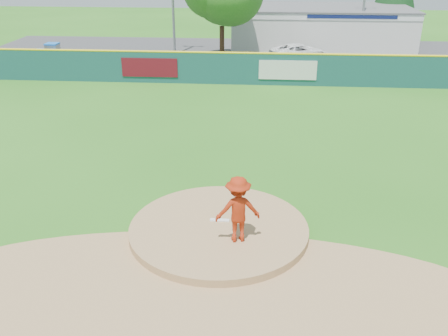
# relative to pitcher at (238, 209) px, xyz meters

# --- Properties ---
(ground) EXTENTS (120.00, 120.00, 0.00)m
(ground) POSITION_rel_pitcher_xyz_m (-0.62, 0.74, -1.25)
(ground) COLOR #286B19
(ground) RESTS_ON ground
(pitchers_mound) EXTENTS (5.50, 5.50, 0.50)m
(pitchers_mound) POSITION_rel_pitcher_xyz_m (-0.62, 0.74, -1.25)
(pitchers_mound) COLOR #9E774C
(pitchers_mound) RESTS_ON ground
(pitching_rubber) EXTENTS (0.60, 0.15, 0.04)m
(pitching_rubber) POSITION_rel_pitcher_xyz_m (-0.62, 1.04, -0.98)
(pitching_rubber) COLOR white
(pitching_rubber) RESTS_ON pitchers_mound
(infield_dirt_arc) EXTENTS (15.40, 15.40, 0.01)m
(infield_dirt_arc) POSITION_rel_pitcher_xyz_m (-0.62, -2.26, -1.25)
(infield_dirt_arc) COLOR #9E774C
(infield_dirt_arc) RESTS_ON ground
(parking_lot) EXTENTS (44.00, 16.00, 0.02)m
(parking_lot) POSITION_rel_pitcher_xyz_m (-0.62, 27.74, -1.24)
(parking_lot) COLOR #38383A
(parking_lot) RESTS_ON ground
(pitcher) EXTENTS (1.43, 1.02, 2.00)m
(pitcher) POSITION_rel_pitcher_xyz_m (0.00, 0.00, 0.00)
(pitcher) COLOR #A0250D
(pitcher) RESTS_ON pitchers_mound
(van) EXTENTS (4.90, 3.73, 1.24)m
(van) POSITION_rel_pitcher_xyz_m (3.28, 26.53, -0.61)
(van) COLOR white
(van) RESTS_ON parking_lot
(pool_building_grp) EXTENTS (15.20, 8.20, 3.31)m
(pool_building_grp) POSITION_rel_pitcher_xyz_m (5.38, 32.73, 0.41)
(pool_building_grp) COLOR silver
(pool_building_grp) RESTS_ON ground
(fence_banners) EXTENTS (12.36, 0.04, 1.20)m
(fence_banners) POSITION_rel_pitcher_xyz_m (-2.28, 18.66, -0.25)
(fence_banners) COLOR #5E0D18
(fence_banners) RESTS_ON ground
(playground_slide) EXTENTS (0.92, 2.60, 1.43)m
(playground_slide) POSITION_rel_pitcher_xyz_m (-15.29, 24.18, -0.53)
(playground_slide) COLOR blue
(playground_slide) RESTS_ON ground
(outfield_fence) EXTENTS (40.00, 0.14, 2.07)m
(outfield_fence) POSITION_rel_pitcher_xyz_m (-0.62, 18.74, -0.16)
(outfield_fence) COLOR #154545
(outfield_fence) RESTS_ON ground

